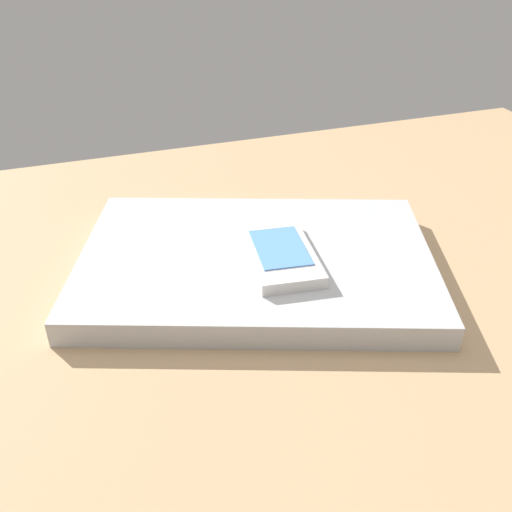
% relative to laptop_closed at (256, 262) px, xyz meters
% --- Properties ---
extents(desk_surface, '(1.20, 0.80, 0.03)m').
position_rel_laptop_closed_xyz_m(desk_surface, '(-0.02, -0.05, -0.03)').
color(desk_surface, tan).
rests_on(desk_surface, ground).
extents(laptop_closed, '(0.40, 0.33, 0.02)m').
position_rel_laptop_closed_xyz_m(laptop_closed, '(0.00, 0.00, 0.00)').
color(laptop_closed, '#B7BABC').
rests_on(laptop_closed, desk_surface).
extents(cell_phone_on_laptop, '(0.07, 0.12, 0.01)m').
position_rel_laptop_closed_xyz_m(cell_phone_on_laptop, '(0.02, -0.02, 0.02)').
color(cell_phone_on_laptop, silver).
rests_on(cell_phone_on_laptop, laptop_closed).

